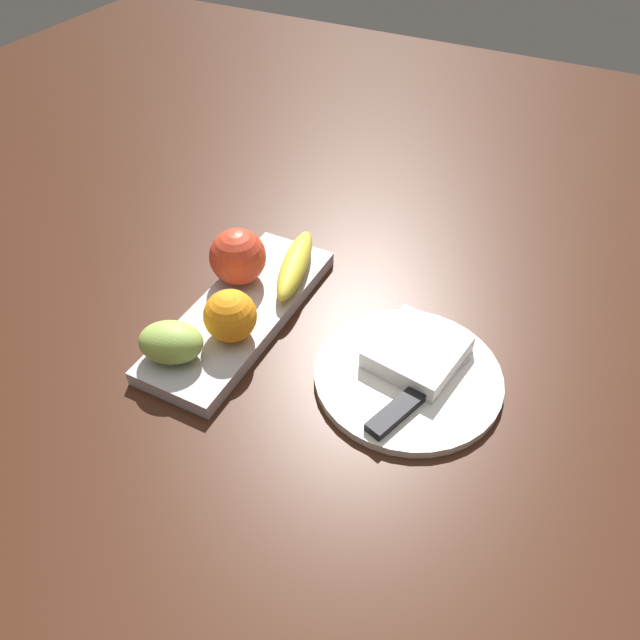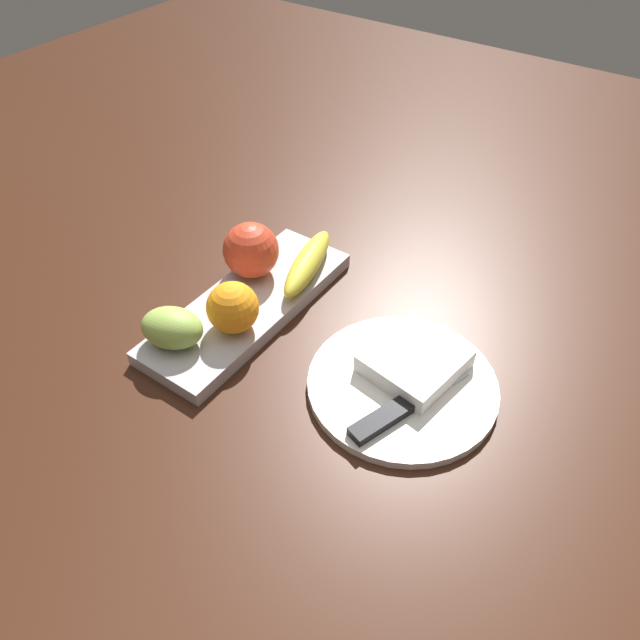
# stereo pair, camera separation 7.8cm
# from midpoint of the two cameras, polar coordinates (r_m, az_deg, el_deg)

# --- Properties ---
(ground_plane) EXTENTS (2.40, 2.40, 0.00)m
(ground_plane) POSITION_cam_midpoint_polar(r_m,az_deg,el_deg) (0.85, -8.11, -0.64)
(ground_plane) COLOR #381C10
(fruit_tray) EXTENTS (0.34, 0.12, 0.02)m
(fruit_tray) POSITION_cam_midpoint_polar(r_m,az_deg,el_deg) (0.86, -10.09, 0.54)
(fruit_tray) COLOR #B5B0B6
(fruit_tray) RESTS_ON ground_plane
(apple) EXTENTS (0.08, 0.08, 0.08)m
(apple) POSITION_cam_midpoint_polar(r_m,az_deg,el_deg) (0.88, -10.34, 5.81)
(apple) COLOR red
(apple) RESTS_ON fruit_tray
(banana) EXTENTS (0.16, 0.08, 0.04)m
(banana) POSITION_cam_midpoint_polar(r_m,az_deg,el_deg) (0.89, -4.74, 5.11)
(banana) COLOR yellow
(banana) RESTS_ON fruit_tray
(orange_near_apple) EXTENTS (0.07, 0.07, 0.07)m
(orange_near_apple) POSITION_cam_midpoint_polar(r_m,az_deg,el_deg) (0.79, -11.29, 0.26)
(orange_near_apple) COLOR orange
(orange_near_apple) RESTS_ON fruit_tray
(grape_bunch) EXTENTS (0.08, 0.10, 0.05)m
(grape_bunch) POSITION_cam_midpoint_polar(r_m,az_deg,el_deg) (0.79, -16.69, -2.16)
(grape_bunch) COLOR #96B84E
(grape_bunch) RESTS_ON fruit_tray
(dinner_plate) EXTENTS (0.24, 0.24, 0.01)m
(dinner_plate) POSITION_cam_midpoint_polar(r_m,az_deg,el_deg) (0.77, 5.44, -5.51)
(dinner_plate) COLOR white
(dinner_plate) RESTS_ON ground_plane
(folded_napkin) EXTENTS (0.13, 0.12, 0.03)m
(folded_napkin) POSITION_cam_midpoint_polar(r_m,az_deg,el_deg) (0.78, 6.40, -3.11)
(folded_napkin) COLOR white
(folded_napkin) RESTS_ON dinner_plate
(knife) EXTENTS (0.18, 0.08, 0.01)m
(knife) POSITION_cam_midpoint_polar(r_m,az_deg,el_deg) (0.73, 5.04, -8.13)
(knife) COLOR silver
(knife) RESTS_ON dinner_plate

